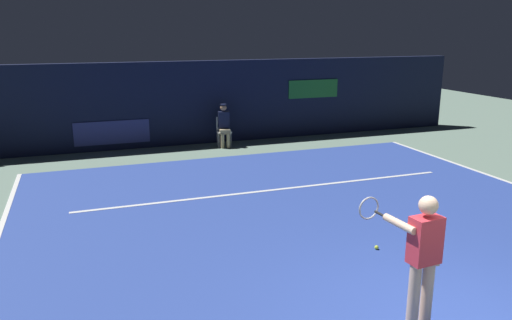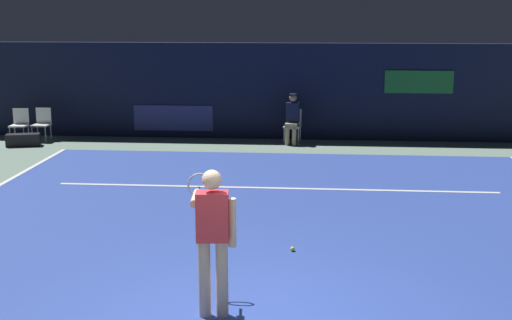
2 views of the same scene
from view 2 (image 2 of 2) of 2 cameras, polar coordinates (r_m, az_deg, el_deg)
The scene contains 10 objects.
ground_plane at distance 11.47m, azimuth 1.12°, elevation -4.80°, with size 34.55×34.55×0.00m, color slate.
court_surface at distance 11.46m, azimuth 1.12°, elevation -4.77°, with size 11.13×10.31×0.01m, color #2D479E.
line_service at distance 13.19m, azimuth 1.60°, elevation -2.41°, with size 8.68×0.10×0.01m, color white.
back_wall at distance 18.29m, azimuth 2.54°, elevation 5.87°, with size 17.66×0.33×2.60m.
tennis_player at distance 7.54m, azimuth -3.73°, elevation -6.29°, with size 0.68×0.93×1.73m.
line_judge_on_chair at distance 17.61m, azimuth 3.12°, elevation 3.59°, with size 0.49×0.56×1.32m.
courtside_chair_near at distance 18.91m, azimuth -17.78°, elevation 3.07°, with size 0.46×0.43×0.88m.
courtside_chair_far at distance 18.99m, azimuth -19.51°, elevation 2.99°, with size 0.46×0.43×0.88m.
tennis_ball at distance 9.81m, azimuth 3.13°, elevation -7.58°, with size 0.07×0.07×0.07m, color #CCE033.
equipment_bag at distance 18.38m, azimuth -19.25°, elevation 1.63°, with size 0.84×0.32×0.32m, color black.
Camera 2 is at (0.67, -6.77, 3.42)m, focal length 46.89 mm.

